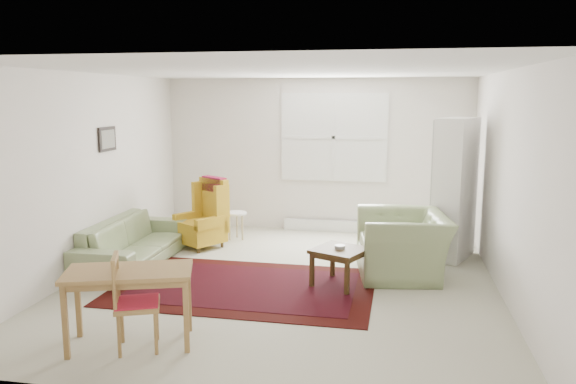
% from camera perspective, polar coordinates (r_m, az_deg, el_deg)
% --- Properties ---
extents(room, '(5.04, 5.54, 2.51)m').
position_cam_1_polar(room, '(6.76, 0.02, 1.59)').
color(room, '#BCB8A0').
rests_on(room, ground).
extents(rug, '(3.03, 1.97, 0.03)m').
position_cam_1_polar(rug, '(6.69, -4.45, -9.48)').
color(rug, black).
rests_on(rug, ground).
extents(sofa, '(0.82, 2.05, 0.83)m').
position_cam_1_polar(sofa, '(7.74, -15.40, -4.08)').
color(sofa, gray).
rests_on(sofa, ground).
extents(armchair, '(1.22, 1.34, 0.94)m').
position_cam_1_polar(armchair, '(7.13, 11.60, -4.62)').
color(armchair, gray).
rests_on(armchair, ground).
extents(wingback_chair, '(0.84, 0.85, 1.03)m').
position_cam_1_polar(wingback_chair, '(8.32, -8.90, -2.15)').
color(wingback_chair, gold).
rests_on(wingback_chair, ground).
extents(coffee_table, '(0.74, 0.74, 0.46)m').
position_cam_1_polar(coffee_table, '(6.68, 5.25, -7.60)').
color(coffee_table, '#402C13').
rests_on(coffee_table, ground).
extents(stool, '(0.41, 0.41, 0.44)m').
position_cam_1_polar(stool, '(8.80, -5.27, -3.41)').
color(stool, white).
rests_on(stool, ground).
extents(cabinet, '(0.68, 0.87, 1.93)m').
position_cam_1_polar(cabinet, '(7.97, 16.61, 0.30)').
color(cabinet, white).
rests_on(cabinet, ground).
extents(desk, '(1.22, 0.86, 0.70)m').
position_cam_1_polar(desk, '(5.31, -15.73, -11.21)').
color(desk, olive).
rests_on(desk, ground).
extents(desk_chair, '(0.49, 0.49, 0.86)m').
position_cam_1_polar(desk_chair, '(5.18, -15.06, -10.74)').
color(desk_chair, olive).
rests_on(desk_chair, ground).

